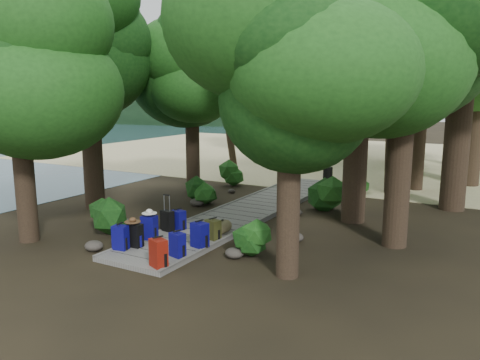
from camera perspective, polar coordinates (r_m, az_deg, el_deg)
The scene contains 49 objects.
ground at distance 14.75m, azimuth -0.46°, elevation -4.68°, with size 120.00×120.00×0.00m, color #2D2516.
sand_beach at distance 29.48m, azimuth 15.18°, elevation 2.57°, with size 40.00×22.00×0.02m, color beige.
water_bay at distance 54.20m, azimuth -17.03°, elevation 5.88°, with size 50.00×60.00×0.02m, color #274550.
distant_hill at distance 76.65m, azimuth -8.71°, elevation 7.40°, with size 32.00×16.00×12.00m, color black.
boardwalk at distance 15.59m, azimuth 1.37°, elevation -3.64°, with size 2.00×12.00×0.12m, color slate.
backpack_left_a at distance 11.77m, azimuth -14.37°, elevation -6.66°, with size 0.35×0.25×0.66m, color #06046D, non-canonical shape.
backpack_left_b at distance 11.90m, azimuth -12.66°, elevation -6.46°, with size 0.35×0.25×0.64m, color black, non-canonical shape.
backpack_left_c at distance 12.41m, azimuth -10.99°, elevation -5.55°, with size 0.38×0.27×0.70m, color #06046D, non-canonical shape.
backpack_left_d at distance 13.21m, azimuth -7.56°, elevation -4.71°, with size 0.39×0.28×0.59m, color #06046D, non-canonical shape.
backpack_right_a at distance 10.46m, azimuth -9.92°, elevation -8.58°, with size 0.39×0.27×0.69m, color #8F1C03, non-canonical shape.
backpack_right_b at distance 11.03m, azimuth -7.63°, elevation -7.67°, with size 0.35×0.24×0.63m, color #06046D, non-canonical shape.
backpack_right_c at distance 11.63m, azimuth -4.94°, elevation -6.53°, with size 0.40×0.28×0.68m, color #06046D, non-canonical shape.
backpack_right_d at distance 12.25m, azimuth -3.31°, elevation -5.91°, with size 0.37×0.27×0.57m, color #383B17, non-canonical shape.
duffel_right_khaki at distance 12.67m, azimuth -2.38°, elevation -5.85°, with size 0.35×0.52×0.35m, color brown, non-canonical shape.
suitcase_on_boardwalk at distance 13.09m, azimuth -8.85°, elevation -4.93°, with size 0.37×0.20×0.57m, color black, non-canonical shape.
lone_suitcase_on_sand at distance 21.59m, azimuth 10.65°, elevation 0.81°, with size 0.37×0.21×0.59m, color black, non-canonical shape.
hat_brown at distance 11.78m, azimuth -12.97°, elevation -4.72°, with size 0.40×0.40×0.12m, color #51351E, non-canonical shape.
hat_white at distance 12.27m, azimuth -11.01°, elevation -3.72°, with size 0.39×0.39×0.13m, color silver, non-canonical shape.
kayak at distance 24.78m, azimuth 5.94°, elevation 1.85°, with size 0.72×3.29×0.33m, color red.
sun_lounger at distance 23.39m, azimuth 20.34°, elevation 1.10°, with size 0.61×1.88×0.61m, color silver, non-canonical shape.
tree_right_a at distance 9.56m, azimuth 6.13°, elevation 8.39°, with size 4.22×4.22×7.03m, color black, non-canonical shape.
tree_right_b at distance 12.22m, azimuth 19.45°, elevation 12.61°, with size 4.96×4.96×8.86m, color black, non-canonical shape.
tree_right_c at distance 14.38m, azimuth 14.44°, elevation 14.99°, with size 5.86×5.86×10.14m, color black, non-canonical shape.
tree_right_d at distance 17.11m, azimuth 25.86°, elevation 16.07°, with size 6.36×6.36×11.65m, color black, non-canonical shape.
tree_right_e at distance 20.07m, azimuth 21.30°, elevation 10.07°, with size 4.41×4.41×7.94m, color black, non-canonical shape.
tree_left_a at distance 13.22m, azimuth -25.44°, elevation 8.67°, with size 4.40×4.40×7.34m, color black, non-canonical shape.
tree_left_b at distance 16.43m, azimuth -18.10°, elevation 13.03°, with size 5.26×5.26×9.47m, color black, non-canonical shape.
tree_left_c at distance 18.53m, azimuth -5.91°, elevation 10.55°, with size 4.49×4.49×7.81m, color black, non-canonical shape.
tree_back_a at distance 29.14m, azimuth 11.73°, elevation 12.10°, with size 5.56×5.56×9.63m, color black, non-canonical shape.
tree_back_b at distance 28.75m, azimuth 18.48°, elevation 11.54°, with size 5.24×5.24×9.36m, color black, non-canonical shape.
tree_back_c at distance 27.66m, azimuth 26.11°, elevation 11.19°, with size 5.25×5.25×9.45m, color black, non-canonical shape.
tree_back_d at distance 30.01m, azimuth 3.95°, elevation 11.24°, with size 5.16×5.16×8.59m, color black, non-canonical shape.
palm_right_a at distance 19.15m, azimuth 18.60°, elevation 8.46°, with size 3.96×3.96×6.74m, color #153E11, non-canonical shape.
palm_right_b at distance 23.65m, azimuth 25.15°, elevation 11.49°, with size 4.85×4.85×9.37m, color #153E11, non-canonical shape.
palm_right_c at distance 25.27m, azimuth 19.81°, elevation 8.00°, with size 3.84×3.84×6.10m, color #153E11, non-canonical shape.
palm_left_a at distance 22.64m, azimuth -1.29°, elevation 9.89°, with size 4.58×4.58×7.28m, color #153E11, non-canonical shape.
rock_left_a at distance 12.27m, azimuth -17.37°, elevation -7.67°, with size 0.48×0.43×0.26m, color #4C473F, non-canonical shape.
rock_left_b at distance 14.24m, azimuth -13.65°, elevation -5.07°, with size 0.41×0.37×0.23m, color #4C473F, non-canonical shape.
rock_left_c at distance 16.35m, azimuth -5.25°, elevation -2.72°, with size 0.51×0.46×0.28m, color #4C473F, non-canonical shape.
rock_left_d at distance 18.50m, azimuth -1.03°, elevation -1.33°, with size 0.29×0.26×0.16m, color #4C473F, non-canonical shape.
rock_right_a at distance 11.23m, azimuth -0.71°, elevation -8.90°, with size 0.46×0.41×0.25m, color #4C473F, non-canonical shape.
rock_right_b at distance 12.52m, azimuth 6.74°, elevation -6.93°, with size 0.45×0.41×0.25m, color #4C473F, non-canonical shape.
rock_right_c at distance 15.24m, azimuth 7.00°, elevation -3.91°, with size 0.34×0.31×0.19m, color #4C473F, non-canonical shape.
shrub_left_a at distance 13.68m, azimuth -15.58°, elevation -4.05°, with size 1.14×1.14×1.03m, color #1B4A16, non-canonical shape.
shrub_left_b at distance 16.53m, azimuth -4.68°, elevation -1.56°, with size 0.95×0.95×0.85m, color #1B4A16, non-canonical shape.
shrub_left_c at distance 19.87m, azimuth -1.16°, elevation 0.75°, with size 1.14×1.14×1.02m, color #1B4A16, non-canonical shape.
shrub_right_a at distance 11.26m, azimuth 1.87°, elevation -7.13°, with size 0.99×0.99×0.90m, color #1B4A16, non-canonical shape.
shrub_right_b at distance 15.74m, azimuth 10.71°, elevation -1.58°, with size 1.38×1.38×1.24m, color #1B4A16, non-canonical shape.
shrub_right_c at distance 19.20m, azimuth 14.35°, elevation -0.41°, with size 0.77×0.77×0.70m, color #1B4A16, non-canonical shape.
Camera 1 is at (7.08, -12.37, 3.84)m, focal length 35.00 mm.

